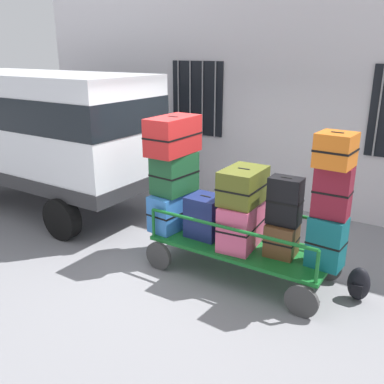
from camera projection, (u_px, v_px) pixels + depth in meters
The scene contains 17 objects.
ground_plane at pixel (201, 258), 6.34m from camera, with size 40.00×40.00×0.00m, color gray.
building_wall at pixel (284, 76), 7.83m from camera, with size 12.00×0.38×5.00m.
van at pixel (41, 126), 7.97m from camera, with size 4.62×1.97×2.57m.
luggage_cart at pixel (241, 250), 5.76m from camera, with size 2.48×1.06×0.46m.
cart_railing at pixel (242, 220), 5.63m from camera, with size 2.36×0.92×0.42m.
suitcase_left_bottom at pixel (173, 210), 6.22m from camera, with size 0.45×0.79×0.54m.
suitcase_left_middle at pixel (174, 173), 6.08m from camera, with size 0.49×0.67×0.58m.
suitcase_left_top at pixel (173, 135), 5.88m from camera, with size 0.45×0.83×0.52m.
suitcase_midleft_bottom at pixel (206, 216), 5.92m from camera, with size 0.49×0.46×0.59m.
suitcase_center_bottom at pixel (242, 223), 5.64m from camera, with size 0.50×0.84×0.61m.
suitcase_center_middle at pixel (243, 186), 5.46m from camera, with size 0.49×0.70×0.46m.
suitcase_midright_bottom at pixel (282, 239), 5.39m from camera, with size 0.40×0.39×0.43m.
suitcase_midright_middle at pixel (285, 201), 5.23m from camera, with size 0.42×0.28×0.61m.
suitcase_right_bottom at pixel (326, 242), 5.06m from camera, with size 0.44×0.35×0.64m.
suitcase_right_middle at pixel (333, 192), 4.88m from camera, with size 0.42×0.28×0.62m.
suitcase_right_top at pixel (336, 150), 4.66m from camera, with size 0.42×0.43×0.39m.
backpack at pixel (359, 284), 5.21m from camera, with size 0.27×0.22×0.44m.
Camera 1 is at (3.00, -4.84, 2.96)m, focal length 39.55 mm.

